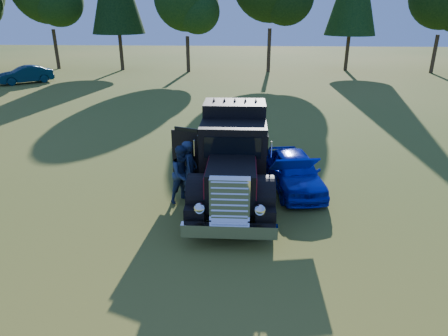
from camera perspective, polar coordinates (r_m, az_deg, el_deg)
ground at (r=12.67m, az=-5.34°, el=-5.99°), size 120.00×120.00×0.00m
diamond_t_truck at (r=13.13m, az=1.33°, el=1.26°), size 3.32×7.16×3.00m
hotrod_coupe at (r=14.03m, az=10.01°, el=-0.42°), size 2.11×4.25×1.89m
spectator_near at (r=12.98m, az=-4.89°, el=-0.37°), size 0.49×0.74×2.01m
spectator_far at (r=12.87m, az=-5.87°, el=-0.85°), size 1.17×1.16×1.91m
distant_teal_car at (r=38.51m, az=-26.50°, el=11.85°), size 4.31×3.85×1.42m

